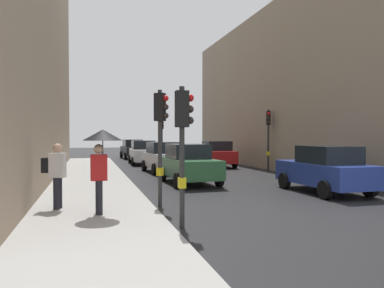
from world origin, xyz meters
TOP-DOWN VIEW (x-y plane):
  - ground_plane at (0.00, 0.00)m, footprint 120.00×120.00m
  - sidewalk_kerb at (-6.19, 6.00)m, footprint 3.32×40.00m
  - building_facade_right at (10.53, 14.91)m, footprint 12.00×25.35m
  - traffic_light_near_right at (-4.21, 2.93)m, footprint 0.44×0.38m
  - traffic_light_mid_street at (4.22, 12.67)m, footprint 0.32×0.45m
  - traffic_light_far_median at (-0.30, 23.40)m, footprint 0.24×0.43m
  - traffic_light_near_left at (-4.20, 0.13)m, footprint 0.43×0.25m
  - car_white_compact at (-2.36, 19.88)m, footprint 2.10×4.24m
  - car_dark_suv at (-2.35, 26.95)m, footprint 2.20×4.29m
  - car_blue_van at (2.22, 3.99)m, footprint 2.06×4.22m
  - car_silver_hatchback at (-2.08, 13.34)m, footprint 2.25×4.31m
  - car_red_sedan at (2.11, 16.30)m, footprint 2.16×4.27m
  - car_green_estate at (-1.99, 8.00)m, footprint 2.15×4.27m
  - pedestrian_with_umbrella at (-6.00, 1.46)m, footprint 1.00×1.00m
  - pedestrian_with_black_backpack at (-7.17, 2.49)m, footprint 0.65×0.44m

SIDE VIEW (x-z plane):
  - ground_plane at x=0.00m, z-range 0.00..0.00m
  - sidewalk_kerb at x=-6.19m, z-range 0.00..0.16m
  - car_white_compact at x=-2.36m, z-range 0.00..1.76m
  - car_dark_suv at x=-2.35m, z-range 0.00..1.76m
  - car_blue_van at x=2.22m, z-range 0.00..1.76m
  - car_silver_hatchback at x=-2.08m, z-range 0.00..1.76m
  - car_red_sedan at x=2.11m, z-range 0.00..1.76m
  - car_green_estate at x=-1.99m, z-range 0.00..1.76m
  - pedestrian_with_black_backpack at x=-7.17m, z-range 0.28..2.05m
  - pedestrian_with_umbrella at x=-6.00m, z-range 0.77..2.91m
  - traffic_light_near_left at x=-4.20m, z-range 0.62..3.90m
  - traffic_light_near_right at x=-4.21m, z-range 0.67..4.19m
  - traffic_light_far_median at x=-0.30m, z-range 0.69..4.33m
  - traffic_light_mid_street at x=4.22m, z-range 0.71..4.42m
  - building_facade_right at x=10.53m, z-range 0.00..10.33m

